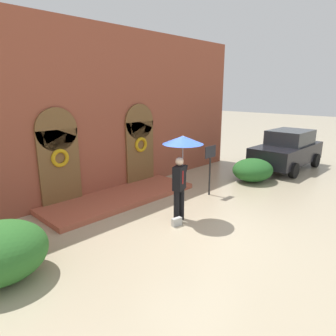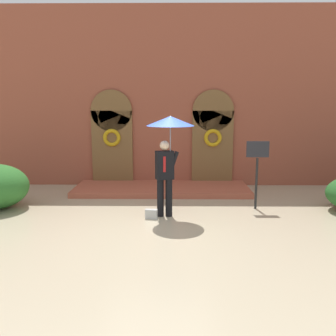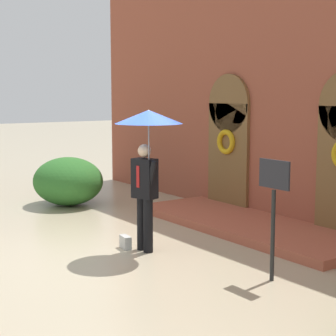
% 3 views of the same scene
% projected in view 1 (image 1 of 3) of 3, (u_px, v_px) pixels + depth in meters
% --- Properties ---
extents(ground_plane, '(80.00, 80.00, 0.00)m').
position_uv_depth(ground_plane, '(192.00, 228.00, 7.89)').
color(ground_plane, tan).
extents(building_facade, '(14.00, 2.30, 5.60)m').
position_uv_depth(building_facade, '(98.00, 116.00, 10.02)').
color(building_facade, brown).
rests_on(building_facade, ground).
extents(person_with_umbrella, '(1.10, 1.10, 2.36)m').
position_uv_depth(person_with_umbrella, '(182.00, 153.00, 7.97)').
color(person_with_umbrella, black).
rests_on(person_with_umbrella, ground).
extents(handbag, '(0.30, 0.16, 0.22)m').
position_uv_depth(handbag, '(177.00, 222.00, 8.01)').
color(handbag, '#B7B7B2').
rests_on(handbag, ground).
extents(sign_post, '(0.56, 0.06, 1.72)m').
position_uv_depth(sign_post, '(210.00, 162.00, 10.13)').
color(sign_post, black).
rests_on(sign_post, ground).
extents(shrub_left, '(1.75, 1.61, 1.13)m').
position_uv_depth(shrub_left, '(0.00, 252.00, 5.64)').
color(shrub_left, '#2D6B28').
rests_on(shrub_left, ground).
extents(shrub_right, '(1.74, 1.52, 0.89)m').
position_uv_depth(shrub_right, '(253.00, 170.00, 11.93)').
color(shrub_right, '#235B23').
rests_on(shrub_right, ground).
extents(parked_car, '(4.10, 2.03, 1.76)m').
position_uv_depth(parked_car, '(287.00, 150.00, 13.74)').
color(parked_car, black).
rests_on(parked_car, ground).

